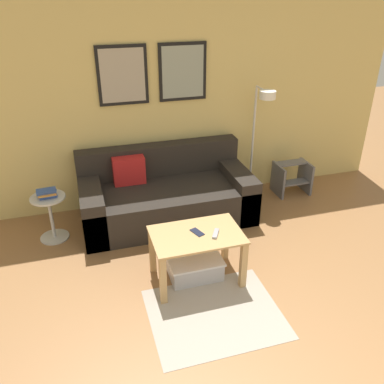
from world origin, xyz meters
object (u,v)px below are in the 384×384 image
Objects in this scene: side_table at (51,214)px; book_stack at (47,193)px; couch at (166,196)px; remote_control at (216,234)px; storage_bin at (195,267)px; cell_phone at (197,232)px; floor_lamp at (261,122)px; step_stool at (292,177)px; coffee_table at (197,244)px.

side_table is 2.41× the size of book_stack.
couch is 1.28m from remote_control.
storage_bin is 0.40m from cell_phone.
couch is 9.21× the size of book_stack.
remote_control is at bearing -127.03° from floor_lamp.
remote_control is (1.44, -1.16, -0.04)m from book_stack.
side_table is 0.24m from book_stack.
side_table is at bearing -99.86° from book_stack.
couch is 1.42m from floor_lamp.
book_stack is (0.00, 0.01, 0.24)m from side_table.
couch reaches higher than side_table.
floor_lamp is at bearing 46.70° from storage_bin.
side_table is 3.01m from step_stool.
side_table is at bearing 139.71° from coffee_table.
book_stack reaches higher than coffee_table.
floor_lamp is 6.70× the size of book_stack.
book_stack reaches higher than step_stool.
coffee_table is 0.29m from storage_bin.
storage_bin is 1.16× the size of step_stool.
couch is at bearing 90.57° from coffee_table.
book_stack is at bearing 139.39° from coffee_table.
coffee_table reaches higher than storage_bin.
book_stack is 3.02m from step_stool.
book_stack is at bearing 119.55° from cell_phone.
couch is at bearing 70.46° from cell_phone.
couch is 1.19m from cell_phone.
floor_lamp is (1.21, 1.28, 0.91)m from storage_bin.
floor_lamp is at bearing 26.99° from cell_phone.
book_stack is 1.85m from remote_control.
storage_bin is 3.35× the size of remote_control.
couch is at bearing 3.96° from book_stack.
book_stack is 1.40× the size of remote_control.
book_stack is 1.50× the size of cell_phone.
coffee_table is at bearing -170.28° from remote_control.
floor_lamp is 10.05× the size of cell_phone.
cell_phone reaches higher than step_stool.
book_stack reaches higher than remote_control.
storage_bin is at bearing -39.23° from side_table.
couch is at bearing 4.43° from side_table.
coffee_table is 5.43× the size of remote_control.
side_table is (-2.49, -0.23, -0.71)m from floor_lamp.
cell_phone is at bearing -57.75° from storage_bin.
step_stool is at bearing 4.25° from book_stack.
remote_control is at bearing -47.67° from cell_phone.
side_table is 3.37× the size of remote_control.
couch is 4.48× the size of step_stool.
storage_bin is 0.36× the size of floor_lamp.
step_stool is at bearing 4.45° from side_table.
storage_bin is 1.72m from book_stack.
floor_lamp reaches higher than step_stool.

